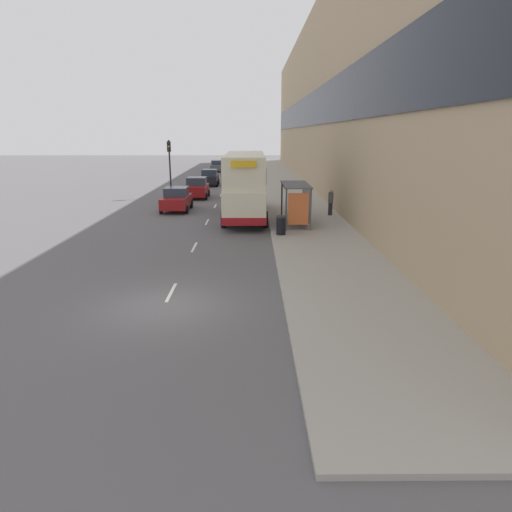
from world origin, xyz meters
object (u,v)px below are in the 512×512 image
at_px(car_0, 177,199).
at_px(pedestrian_at_shelter, 331,202).
at_px(car_1, 197,188).
at_px(pedestrian_1, 295,204).
at_px(double_decker_bus_near, 245,184).
at_px(litter_bin, 281,225).
at_px(car_3, 217,166).
at_px(car_2, 209,178).
at_px(bus_shelter, 299,197).
at_px(traffic_light_far_kerb, 170,159).

relative_size(car_0, pedestrian_at_shelter, 2.30).
xyz_separation_m(car_1, pedestrian_1, (7.84, -9.91, 0.05)).
relative_size(car_0, car_1, 1.06).
distance_m(double_decker_bus_near, litter_bin, 6.42).
distance_m(double_decker_bus_near, car_3, 39.55).
xyz_separation_m(car_1, car_3, (-0.33, 29.11, -0.06)).
height_order(car_1, car_2, car_1).
xyz_separation_m(double_decker_bus_near, car_0, (-5.17, 3.21, -1.43)).
xyz_separation_m(double_decker_bus_near, car_2, (-4.25, 20.26, -1.42)).
relative_size(car_3, pedestrian_at_shelter, 2.13).
height_order(bus_shelter, pedestrian_at_shelter, bus_shelter).
xyz_separation_m(car_0, car_2, (0.91, 17.04, 0.01)).
relative_size(pedestrian_at_shelter, pedestrian_1, 1.13).
bearing_deg(bus_shelter, pedestrian_at_shelter, 54.11).
bearing_deg(bus_shelter, car_0, 143.07).
height_order(car_2, car_3, car_2).
distance_m(car_3, traffic_light_far_kerb, 28.71).
height_order(car_0, car_2, car_2).
bearing_deg(traffic_light_far_kerb, pedestrian_at_shelter, -39.04).
distance_m(car_1, pedestrian_at_shelter, 14.19).
bearing_deg(car_3, pedestrian_at_shelter, 105.34).
height_order(pedestrian_at_shelter, pedestrian_1, pedestrian_at_shelter).
xyz_separation_m(double_decker_bus_near, car_1, (-4.47, 10.12, -1.39)).
distance_m(pedestrian_1, litter_bin, 6.22).
bearing_deg(bus_shelter, double_decker_bus_near, 136.32).
bearing_deg(car_2, car_1, 88.77).
height_order(pedestrian_1, litter_bin, pedestrian_1).
relative_size(bus_shelter, litter_bin, 4.00).
distance_m(pedestrian_at_shelter, traffic_light_far_kerb, 16.55).
bearing_deg(car_0, car_3, -90.58).
bearing_deg(car_3, car_0, 89.42).
xyz_separation_m(pedestrian_at_shelter, litter_bin, (-3.78, -6.24, -0.38)).
xyz_separation_m(pedestrian_1, traffic_light_far_kerb, (-10.24, 10.49, 2.43)).
height_order(double_decker_bus_near, pedestrian_1, double_decker_bus_near).
xyz_separation_m(double_decker_bus_near, traffic_light_far_kerb, (-6.88, 10.71, 1.09)).
xyz_separation_m(bus_shelter, car_3, (-8.10, 42.38, -1.04)).
height_order(bus_shelter, litter_bin, bus_shelter).
xyz_separation_m(car_0, car_3, (0.36, 36.02, -0.02)).
distance_m(double_decker_bus_near, car_0, 6.25).
height_order(double_decker_bus_near, car_3, double_decker_bus_near).
bearing_deg(litter_bin, pedestrian_1, 78.00).
height_order(car_0, pedestrian_1, car_0).
height_order(car_0, car_3, car_0).
bearing_deg(pedestrian_1, traffic_light_far_kerb, 134.30).
height_order(bus_shelter, car_0, bus_shelter).
distance_m(car_3, pedestrian_1, 39.87).
relative_size(car_2, pedestrian_at_shelter, 2.13).
height_order(litter_bin, traffic_light_far_kerb, traffic_light_far_kerb).
distance_m(bus_shelter, car_0, 10.64).
xyz_separation_m(car_2, traffic_light_far_kerb, (-2.62, -9.55, 2.51)).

